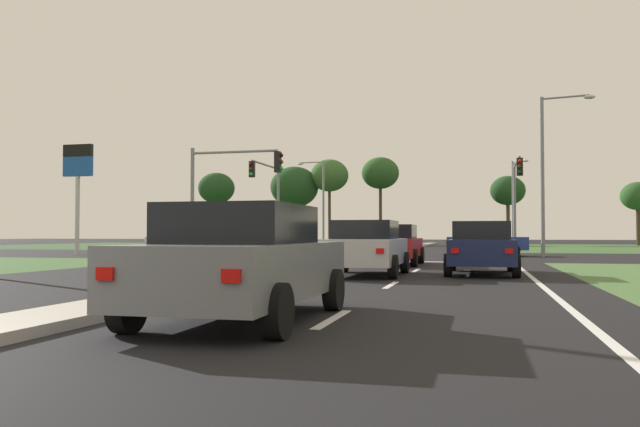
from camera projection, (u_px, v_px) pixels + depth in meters
ground_plane at (375, 256)px, 34.37m from camera, size 200.00×200.00×0.00m
grass_verge_far_left at (164, 245)px, 64.31m from camera, size 35.00×35.00×0.01m
median_island_near at (254, 278)px, 15.95m from camera, size 1.20×22.00×0.14m
median_island_far at (418, 246)px, 58.61m from camera, size 1.20×36.00×0.14m
lane_dash_near at (332, 319)px, 8.79m from camera, size 0.14×2.00×0.01m
lane_dash_second at (391, 285)px, 14.61m from camera, size 0.14×2.00×0.01m
lane_dash_third at (416, 270)px, 20.42m from camera, size 0.14×2.00×0.01m
edge_line_right at (539, 283)px, 15.25m from camera, size 0.14×24.00×0.01m
stop_bar_near at (438, 262)px, 26.66m from camera, size 6.40×0.50×0.01m
crosswalk_bar_near at (227, 258)px, 30.88m from camera, size 0.70×2.80×0.01m
crosswalk_bar_second at (250, 258)px, 30.60m from camera, size 0.70×2.80×0.01m
crosswalk_bar_third at (272, 259)px, 30.32m from camera, size 0.70×2.80×0.01m
crosswalk_bar_fourth at (296, 259)px, 30.04m from camera, size 0.70×2.80×0.01m
crosswalk_bar_fifth at (319, 259)px, 29.76m from camera, size 0.70×2.80×0.01m
crosswalk_bar_sixth at (343, 259)px, 29.48m from camera, size 0.70×2.80×0.01m
crosswalk_bar_seventh at (368, 259)px, 29.21m from camera, size 0.70×2.80×0.01m
car_white_near at (187, 241)px, 37.43m from camera, size 4.58×1.95×1.53m
car_red_second at (393, 244)px, 24.31m from camera, size 2.06×4.38×1.53m
car_silver_third at (366, 247)px, 18.10m from camera, size 2.09×4.23×1.56m
car_black_fourth at (396, 238)px, 61.87m from camera, size 2.01×4.45×1.60m
car_beige_fifth at (387, 239)px, 56.35m from camera, size 2.01×4.44×1.48m
car_navy_sixth at (481, 247)px, 18.73m from camera, size 2.02×4.57×1.54m
car_grey_seventh at (243, 262)px, 8.68m from camera, size 2.09×4.46×1.57m
car_blue_eighth at (486, 241)px, 34.36m from camera, size 4.25×2.03×1.53m
traffic_signal_near_left at (226, 181)px, 29.52m from camera, size 4.56×0.32×5.23m
traffic_signal_far_right at (516, 188)px, 36.96m from camera, size 0.32×5.79×5.52m
traffic_signal_far_left at (269, 189)px, 40.83m from camera, size 0.32×5.46×5.79m
street_lamp_second at (547, 166)px, 32.66m from camera, size 2.62×0.67×8.25m
street_lamp_third at (321, 198)px, 59.70m from camera, size 2.69×0.46×8.03m
street_lamp_fourth at (514, 198)px, 61.00m from camera, size 1.45×1.97×8.18m
pedestrian_at_median at (405, 233)px, 47.76m from camera, size 0.34×0.34×1.76m
fuel_price_totem at (78, 174)px, 35.88m from camera, size 1.80×0.24×6.23m
treeline_near at (216, 189)px, 73.53m from camera, size 4.20×4.20×8.25m
treeline_second at (294, 187)px, 71.49m from camera, size 5.39×5.39×8.74m
treeline_third at (329, 176)px, 70.77m from camera, size 4.22×4.22×9.47m
treeline_fourth at (380, 174)px, 72.55m from camera, size 4.25×4.25×9.93m
treeline_fifth at (508, 191)px, 66.96m from camera, size 3.63×3.63×7.28m
treeline_sixth at (638, 197)px, 64.57m from camera, size 3.37×3.37×6.46m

